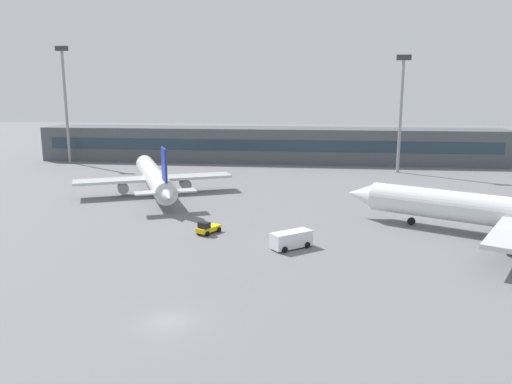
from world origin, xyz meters
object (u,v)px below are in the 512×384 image
object	(u,v)px
airplane_mid	(154,176)
service_van_white	(291,239)
floodlight_tower_east	(401,106)
floodlight_tower_west	(65,98)
baggage_tug_yellow	(207,228)

from	to	relation	value
airplane_mid	service_van_white	world-z (taller)	airplane_mid
floodlight_tower_east	service_van_white	bearing A→B (deg)	-110.31
airplane_mid	floodlight_tower_east	bearing A→B (deg)	30.38
floodlight_tower_west	baggage_tug_yellow	bearing A→B (deg)	-50.58
service_van_white	baggage_tug_yellow	bearing A→B (deg)	156.85
floodlight_tower_west	floodlight_tower_east	distance (m)	83.58
airplane_mid	service_van_white	distance (m)	41.09
baggage_tug_yellow	floodlight_tower_east	world-z (taller)	floodlight_tower_east
airplane_mid	service_van_white	xyz separation A→B (m)	(27.22, -30.72, -2.00)
airplane_mid	baggage_tug_yellow	size ratio (longest dim) A/B	10.01
baggage_tug_yellow	service_van_white	xyz separation A→B (m)	(11.48, -4.91, 0.31)
baggage_tug_yellow	floodlight_tower_west	bearing A→B (deg)	129.42
airplane_mid	baggage_tug_yellow	distance (m)	30.32
baggage_tug_yellow	floodlight_tower_east	xyz separation A→B (m)	(33.54, 54.70, 14.54)
airplane_mid	floodlight_tower_west	bearing A→B (deg)	134.41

